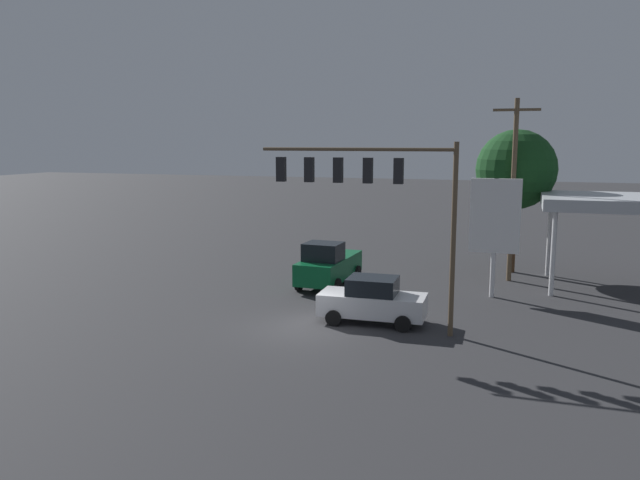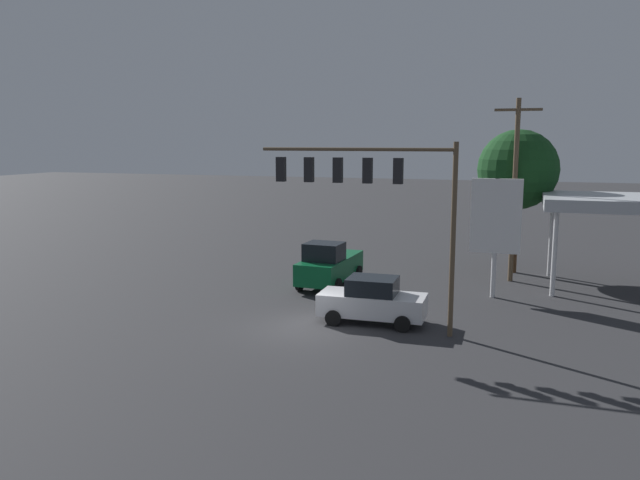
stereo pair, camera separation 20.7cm
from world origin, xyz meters
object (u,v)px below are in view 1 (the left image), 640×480
Objects in this scene: sedan_far at (372,300)px; pickup_parked at (328,265)px; price_sign at (495,219)px; traffic_signal_assembly at (371,186)px; utility_pole at (513,186)px; street_tree at (516,170)px.

pickup_parked is at bearing -58.66° from sedan_far.
price_sign reaches higher than sedan_far.
utility_pole reaches higher than traffic_signal_assembly.
street_tree is at bearing -97.21° from price_sign.
utility_pole is 2.19× the size of sedan_far.
pickup_parked is at bearing -60.30° from traffic_signal_assembly.
traffic_signal_assembly is 8.40m from price_sign.
sedan_far is at bearing 35.47° from pickup_parked.
traffic_signal_assembly is at bearing 68.04° from street_tree.
traffic_signal_assembly is 8.92m from pickup_parked.
sedan_far is (5.27, 9.99, -4.19)m from utility_pole.
traffic_signal_assembly is at bearing 92.42° from sedan_far.
pickup_parked is at bearing 35.94° from street_tree.
street_tree is at bearing 128.80° from pickup_parked.
price_sign is at bearing 79.89° from utility_pole.
sedan_far is at bearing 52.80° from price_sign.
price_sign is 8.71m from pickup_parked.
utility_pole is 10.70m from pickup_parked.
traffic_signal_assembly is 0.96× the size of street_tree.
traffic_signal_assembly is at bearing 56.47° from price_sign.
utility_pole is 2.51m from street_tree.
sedan_far is at bearing 66.57° from street_tree.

